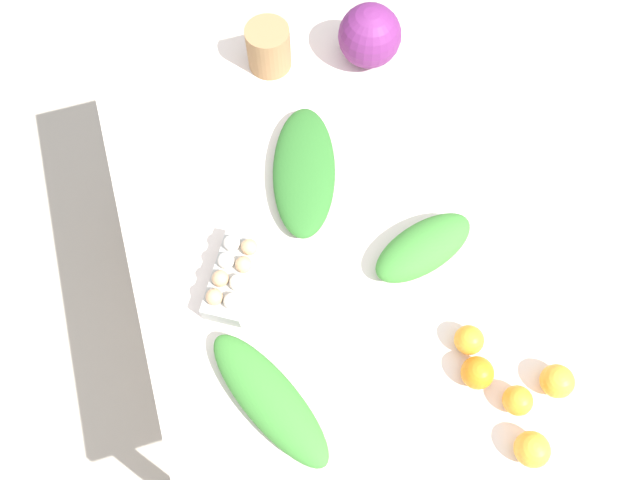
{
  "coord_description": "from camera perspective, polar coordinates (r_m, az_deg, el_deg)",
  "views": [
    {
      "loc": [
        0.62,
        -0.19,
        2.23
      ],
      "look_at": [
        0.0,
        0.0,
        0.77
      ],
      "focal_mm": 35.0,
      "sensor_mm": 36.0,
      "label": 1
    }
  ],
  "objects": [
    {
      "name": "ground_plane",
      "position": [
        2.32,
        -0.0,
        -7.68
      ],
      "size": [
        8.0,
        8.0,
        0.0
      ],
      "primitive_type": "plane",
      "color": "#B2A899"
    },
    {
      "name": "dining_table",
      "position": [
        1.7,
        -0.0,
        -1.47
      ],
      "size": [
        1.46,
        0.97,
        0.75
      ],
      "color": "silver",
      "rests_on": "ground_plane"
    },
    {
      "name": "cabbage_purple",
      "position": [
        1.88,
        4.56,
        18.11
      ],
      "size": [
        0.18,
        0.18,
        0.18
      ],
      "primitive_type": "sphere",
      "color": "#6B2366",
      "rests_on": "dining_table"
    },
    {
      "name": "egg_carton",
      "position": [
        1.55,
        -7.92,
        -3.25
      ],
      "size": [
        0.24,
        0.2,
        0.09
      ],
      "rotation": [
        0.0,
        0.0,
        2.61
      ],
      "color": "#A8A8A3",
      "rests_on": "dining_table"
    },
    {
      "name": "paper_bag",
      "position": [
        1.88,
        -4.73,
        17.12
      ],
      "size": [
        0.13,
        0.13,
        0.14
      ],
      "primitive_type": "cylinder",
      "color": "#997047",
      "rests_on": "dining_table"
    },
    {
      "name": "greens_bunch_chard",
      "position": [
        1.68,
        -1.47,
        6.36
      ],
      "size": [
        0.43,
        0.28,
        0.06
      ],
      "primitive_type": "ellipsoid",
      "rotation": [
        0.0,
        0.0,
        5.99
      ],
      "color": "#2D6B28",
      "rests_on": "dining_table"
    },
    {
      "name": "greens_bunch_kale",
      "position": [
        1.47,
        -4.65,
        -14.27
      ],
      "size": [
        0.4,
        0.27,
        0.07
      ],
      "primitive_type": "ellipsoid",
      "rotation": [
        0.0,
        0.0,
        3.57
      ],
      "color": "#3D8433",
      "rests_on": "dining_table"
    },
    {
      "name": "greens_bunch_beet_tops",
      "position": [
        1.59,
        9.43,
        -0.67
      ],
      "size": [
        0.2,
        0.31,
        0.08
      ],
      "primitive_type": "ellipsoid",
      "rotation": [
        0.0,
        0.0,
        5.0
      ],
      "color": "#3D8433",
      "rests_on": "dining_table"
    },
    {
      "name": "orange_0",
      "position": [
        1.52,
        18.83,
        -17.66
      ],
      "size": [
        0.08,
        0.08,
        0.08
      ],
      "primitive_type": "sphere",
      "color": "#F9A833",
      "rests_on": "dining_table"
    },
    {
      "name": "orange_1",
      "position": [
        1.52,
        14.19,
        -11.69
      ],
      "size": [
        0.08,
        0.08,
        0.08
      ],
      "primitive_type": "sphere",
      "color": "orange",
      "rests_on": "dining_table"
    },
    {
      "name": "orange_2",
      "position": [
        1.54,
        17.62,
        -13.81
      ],
      "size": [
        0.07,
        0.07,
        0.07
      ],
      "primitive_type": "sphere",
      "color": "orange",
      "rests_on": "dining_table"
    },
    {
      "name": "orange_3",
      "position": [
        1.57,
        20.86,
        -11.96
      ],
      "size": [
        0.08,
        0.08,
        0.08
      ],
      "primitive_type": "sphere",
      "color": "#F9A833",
      "rests_on": "dining_table"
    },
    {
      "name": "orange_4",
      "position": [
        1.54,
        13.47,
        -8.88
      ],
      "size": [
        0.07,
        0.07,
        0.07
      ],
      "primitive_type": "sphere",
      "color": "orange",
      "rests_on": "dining_table"
    }
  ]
}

